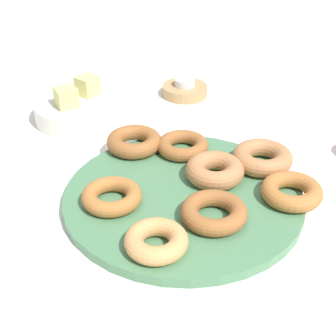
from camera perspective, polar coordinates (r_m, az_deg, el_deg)
name	(u,v)px	position (r m, az deg, el deg)	size (l,w,h in m)	color
ground_plane	(183,201)	(0.74, 1.69, -3.76)	(2.40, 2.40, 0.00)	white
donut_plate	(183,197)	(0.74, 1.70, -3.30)	(0.35, 0.35, 0.01)	#4C7F56
donut_0	(112,196)	(0.71, -6.31, -3.17)	(0.08, 0.08, 0.02)	#AD6B33
donut_1	(214,212)	(0.68, 5.15, -4.96)	(0.09, 0.09, 0.02)	#995B2D
donut_2	(215,170)	(0.76, 5.25, -0.27)	(0.09, 0.09, 0.03)	#B27547
donut_3	(183,146)	(0.83, 1.66, 2.53)	(0.08, 0.08, 0.02)	#995B2D
donut_4	(134,142)	(0.84, -3.80, 2.97)	(0.09, 0.09, 0.03)	#995B2D
donut_5	(292,191)	(0.74, 13.65, -2.55)	(0.09, 0.09, 0.02)	#AD6B33
donut_6	(156,241)	(0.63, -1.32, -8.16)	(0.08, 0.08, 0.02)	tan
donut_7	(262,158)	(0.80, 10.49, 1.14)	(0.09, 0.09, 0.03)	#B27547
candle_holder	(185,90)	(1.06, 1.89, 8.66)	(0.09, 0.09, 0.02)	tan
tealight	(185,82)	(1.05, 1.90, 9.56)	(0.04, 0.04, 0.01)	silver
fruit_bowl	(81,110)	(0.97, -9.70, 6.39)	(0.17, 0.17, 0.04)	silver
melon_chunk_left	(66,97)	(0.94, -11.33, 7.76)	(0.04, 0.04, 0.04)	#DBD67A
melon_chunk_right	(88,86)	(0.98, -8.99, 9.08)	(0.04, 0.04, 0.04)	#DBD67A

